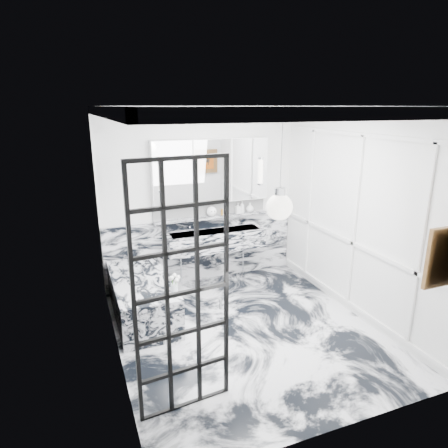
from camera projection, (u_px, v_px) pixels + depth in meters
name	position (u px, v px, depth m)	size (l,w,h in m)	color
floor	(246.00, 330.00, 5.18)	(3.60, 3.60, 0.00)	silver
ceiling	(250.00, 106.00, 4.38)	(3.60, 3.60, 0.00)	white
wall_back	(201.00, 197.00, 6.39)	(3.60, 3.60, 0.00)	white
wall_front	(343.00, 289.00, 3.18)	(3.60, 3.60, 0.00)	white
wall_left	(111.00, 244.00, 4.22)	(3.60, 3.60, 0.00)	white
wall_right	(357.00, 215.00, 5.34)	(3.60, 3.60, 0.00)	white
marble_clad_back	(202.00, 249.00, 6.62)	(3.18, 0.05, 1.05)	silver
marble_clad_left	(113.00, 249.00, 4.25)	(0.02, 3.56, 2.68)	silver
panel_molding	(355.00, 222.00, 5.36)	(0.03, 3.40, 2.30)	white
soap_bottle_a	(242.00, 207.00, 6.61)	(0.08, 0.08, 0.20)	#8C5919
soap_bottle_b	(238.00, 208.00, 6.58)	(0.08, 0.08, 0.18)	#4C4C51
soap_bottle_c	(250.00, 207.00, 6.66)	(0.13, 0.13, 0.16)	silver
face_pot	(212.00, 212.00, 6.43)	(0.17, 0.17, 0.17)	white
amber_bottle	(222.00, 212.00, 6.50)	(0.04, 0.04, 0.10)	#8C5919
flower_vase	(175.00, 288.00, 4.99)	(0.09, 0.09, 0.12)	silver
crittall_door	(183.00, 293.00, 3.56)	(0.88, 0.04, 2.40)	black
pendant_light	(279.00, 207.00, 3.50)	(0.23, 0.23, 0.23)	white
trough_sink	(215.00, 240.00, 6.41)	(1.60, 0.45, 0.30)	silver
ledge	(212.00, 217.00, 6.46)	(1.90, 0.14, 0.04)	silver
subway_tile	(210.00, 208.00, 6.48)	(1.90, 0.03, 0.23)	white
mirror_cabinet	(211.00, 171.00, 6.26)	(1.90, 0.16, 1.00)	white
sconce_left	(161.00, 178.00, 5.90)	(0.07, 0.07, 0.40)	white
sconce_right	(261.00, 171.00, 6.47)	(0.07, 0.07, 0.40)	white
bathtub	(142.00, 297.00, 5.49)	(0.75, 1.65, 0.55)	silver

